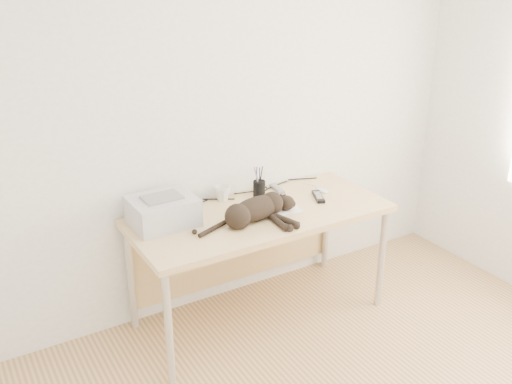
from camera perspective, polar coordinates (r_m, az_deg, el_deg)
wall_back at (r=3.59m, az=-2.53°, el=8.20°), size 3.50×0.00×3.50m
desk at (r=3.60m, az=-0.27°, el=-3.48°), size 1.60×0.70×0.74m
printer at (r=3.34m, az=-9.30°, el=-1.87°), size 0.37×0.32×0.17m
papers at (r=3.52m, az=1.78°, el=-1.68°), size 0.35×0.29×0.01m
cat at (r=3.33m, az=-0.19°, el=-1.93°), size 0.68×0.32×0.15m
mug at (r=3.63m, az=-3.36°, el=-0.15°), size 0.14×0.14×0.10m
pen_cup at (r=3.68m, az=0.32°, el=0.34°), size 0.08×0.08×0.20m
remote_grey at (r=3.80m, az=2.12°, el=0.32°), size 0.06×0.16×0.02m
remote_black at (r=3.70m, az=6.25°, el=-0.47°), size 0.12×0.19×0.02m
mouse at (r=3.80m, az=6.60°, el=0.29°), size 0.08×0.11×0.03m
cable_tangle at (r=3.72m, az=-2.02°, el=-0.25°), size 1.36×0.08×0.01m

